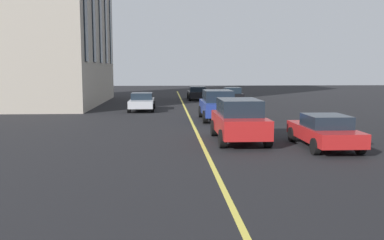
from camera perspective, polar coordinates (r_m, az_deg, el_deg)
The scene contains 7 objects.
lane_centre_line at distance 20.24m, azimuth 0.85°, elevation -2.13°, with size 80.00×0.16×0.01m.
car_black_parked_a at distance 43.63m, azimuth 0.71°, elevation 3.70°, with size 4.40×1.95×1.37m.
car_black_oncoming at distance 41.29m, azimuth 5.47°, elevation 3.48°, with size 3.90×1.89×1.40m.
car_blue_parked_b at distance 26.32m, azimuth 3.53°, elevation 2.09°, with size 4.70×2.14×1.88m.
car_red_trailing at distance 17.89m, azimuth 17.57°, elevation -1.40°, with size 4.40×1.95×1.37m.
car_red_far at distance 18.66m, azimuth 6.41°, elevation 0.04°, with size 4.70×2.14×1.88m.
car_silver_near at distance 32.49m, azimuth -6.83°, elevation 2.52°, with size 4.40×1.95×1.37m.
Camera 1 is at (0.07, 1.51, 3.22)m, focal length 39.15 mm.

